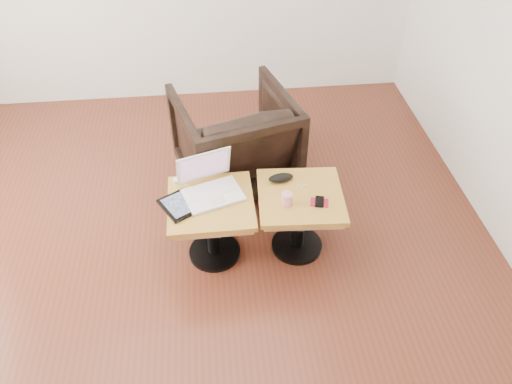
{
  "coord_description": "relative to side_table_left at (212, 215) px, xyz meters",
  "views": [
    {
      "loc": [
        0.26,
        -2.34,
        2.66
      ],
      "look_at": [
        0.52,
        0.03,
        0.55
      ],
      "focal_mm": 35.0,
      "sensor_mm": 36.0,
      "label": 1
    }
  ],
  "objects": [
    {
      "name": "phone_on_sleeve",
      "position": [
        0.69,
        -0.09,
        0.13
      ],
      "size": [
        0.13,
        0.11,
        0.01
      ],
      "rotation": [
        0.0,
        0.0,
        -0.24
      ],
      "color": "#99243E",
      "rests_on": "side_table_right"
    },
    {
      "name": "laptop",
      "position": [
        0.0,
        0.09,
        0.18
      ],
      "size": [
        0.44,
        0.41,
        0.26
      ],
      "rotation": [
        0.0,
        0.0,
        0.32
      ],
      "color": "white",
      "rests_on": "side_table_left"
    },
    {
      "name": "glasses_case",
      "position": [
        0.48,
        0.15,
        0.15
      ],
      "size": [
        0.18,
        0.1,
        0.05
      ],
      "primitive_type": "ellipsoid",
      "rotation": [
        0.0,
        0.0,
        0.13
      ],
      "color": "black",
      "rests_on": "side_table_right"
    },
    {
      "name": "earbuds_tangle",
      "position": [
        0.61,
        0.07,
        0.13
      ],
      "size": [
        0.07,
        0.04,
        0.01
      ],
      "color": "white",
      "rests_on": "side_table_right"
    },
    {
      "name": "charging_adapter",
      "position": [
        -0.22,
        0.22,
        0.14
      ],
      "size": [
        0.05,
        0.05,
        0.02
      ],
      "primitive_type": "cube",
      "rotation": [
        0.0,
        0.0,
        0.43
      ],
      "color": "white",
      "rests_on": "side_table_left"
    },
    {
      "name": "side_table_right",
      "position": [
        0.59,
        0.0,
        0.0
      ],
      "size": [
        0.58,
        0.58,
        0.5
      ],
      "rotation": [
        0.0,
        0.0,
        -0.06
      ],
      "color": "black",
      "rests_on": "ground"
    },
    {
      "name": "armchair",
      "position": [
        0.21,
        0.81,
        0.02
      ],
      "size": [
        1.03,
        1.05,
        0.78
      ],
      "primitive_type": "imported",
      "rotation": [
        0.0,
        0.0,
        3.41
      ],
      "color": "black",
      "rests_on": "ground"
    },
    {
      "name": "tablet",
      "position": [
        -0.2,
        -0.03,
        0.13
      ],
      "size": [
        0.29,
        0.31,
        0.02
      ],
      "rotation": [
        0.0,
        0.0,
        0.53
      ],
      "color": "black",
      "rests_on": "side_table_left"
    },
    {
      "name": "side_table_left",
      "position": [
        0.0,
        0.0,
        0.0
      ],
      "size": [
        0.55,
        0.55,
        0.5
      ],
      "rotation": [
        0.0,
        0.0,
        0.0
      ],
      "color": "black",
      "rests_on": "ground"
    },
    {
      "name": "room_shell",
      "position": [
        -0.23,
        -0.03,
        0.97
      ],
      "size": [
        4.52,
        4.52,
        2.71
      ],
      "color": "#51241A",
      "rests_on": "ground"
    },
    {
      "name": "striped_cup",
      "position": [
        0.48,
        -0.08,
        0.17
      ],
      "size": [
        0.08,
        0.08,
        0.09
      ],
      "primitive_type": "cylinder",
      "rotation": [
        0.0,
        0.0,
        0.09
      ],
      "color": "#CF374E",
      "rests_on": "side_table_right"
    }
  ]
}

